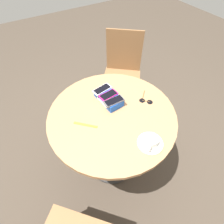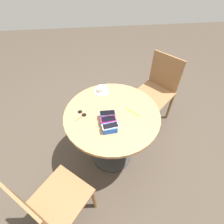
# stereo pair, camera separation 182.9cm
# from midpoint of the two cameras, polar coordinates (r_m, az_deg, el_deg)

# --- Properties ---
(ground_plane) EXTENTS (8.00, 8.00, 0.00)m
(ground_plane) POSITION_cam_midpoint_polar(r_m,az_deg,el_deg) (1.83, -6.43, -36.62)
(ground_plane) COLOR #42382D
(round_table) EXTENTS (0.89, 0.89, 0.76)m
(round_table) POSITION_cam_midpoint_polar(r_m,az_deg,el_deg) (1.24, -9.16, -33.43)
(round_table) COLOR #2D2D2D
(round_table) RESTS_ON ground_plane
(phone_box) EXTENTS (0.23, 0.14, 0.06)m
(phone_box) POSITION_cam_midpoint_polar(r_m,az_deg,el_deg) (1.05, -13.74, -38.21)
(phone_box) COLOR blue
(phone_box) RESTS_ON round_table
(phone_white) EXTENTS (0.08, 0.15, 0.01)m
(phone_white) POSITION_cam_midpoint_polar(r_m,az_deg,el_deg) (1.01, -13.67, -42.06)
(phone_white) COLOR silver
(phone_white) RESTS_ON phone_box
(phone_magenta) EXTENTS (0.08, 0.14, 0.01)m
(phone_magenta) POSITION_cam_midpoint_polar(r_m,az_deg,el_deg) (1.02, -14.07, -37.82)
(phone_magenta) COLOR #D11975
(phone_magenta) RESTS_ON phone_box
(phone_gray) EXTENTS (0.06, 0.14, 0.01)m
(phone_gray) POSITION_cam_midpoint_polar(r_m,az_deg,el_deg) (1.03, -13.91, -33.93)
(phone_gray) COLOR #515156
(phone_gray) RESTS_ON phone_box
(saucer) EXTENTS (0.16, 0.16, 0.01)m
(saucer) POSITION_cam_midpoint_polar(r_m,az_deg,el_deg) (1.20, -13.73, -16.90)
(saucer) COLOR silver
(saucer) RESTS_ON round_table
(coffee_cup) EXTENTS (0.10, 0.10, 0.06)m
(coffee_cup) POSITION_cam_midpoint_polar(r_m,az_deg,el_deg) (1.18, -13.89, -16.13)
(coffee_cup) COLOR silver
(coffee_cup) RESTS_ON saucer
(lanyard_strap) EXTENTS (0.13, 0.13, 0.00)m
(lanyard_strap) POSITION_cam_midpoint_polar(r_m,az_deg,el_deg) (1.08, 2.05, -31.86)
(lanyard_strap) COLOR yellow
(lanyard_strap) RESTS_ON round_table
(sunglasses) EXTENTS (0.14, 0.10, 0.01)m
(sunglasses) POSITION_cam_midpoint_polar(r_m,az_deg,el_deg) (1.16, -26.18, -30.06)
(sunglasses) COLOR black
(sunglasses) RESTS_ON round_table
(chair_near_window) EXTENTS (0.60, 0.60, 0.92)m
(chair_near_window) POSITION_cam_midpoint_polar(r_m,az_deg,el_deg) (1.63, 14.93, -10.04)
(chair_near_window) COLOR brown
(chair_near_window) RESTS_ON ground_plane
(chair_far_side) EXTENTS (0.57, 0.57, 0.91)m
(chair_far_side) POSITION_cam_midpoint_polar(r_m,az_deg,el_deg) (1.56, -43.52, -54.93)
(chair_far_side) COLOR brown
(chair_far_side) RESTS_ON ground_plane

